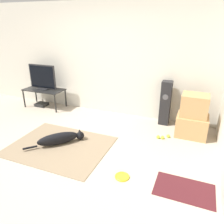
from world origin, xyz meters
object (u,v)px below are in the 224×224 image
at_px(cardboard_box_lower, 192,126).
at_px(cardboard_box_upper, 195,105).
at_px(tennis_ball_near_speaker, 158,137).
at_px(floor_speaker, 165,103).
at_px(dog, 60,138).
at_px(tennis_ball_by_boxes, 168,136).
at_px(tv_stand, 44,91).
at_px(frisbee, 122,177).
at_px(tennis_ball_loose_on_carpet, 162,137).
at_px(tv, 42,77).
at_px(game_console, 42,104).

bearing_deg(cardboard_box_lower, cardboard_box_upper, 104.85).
bearing_deg(tennis_ball_near_speaker, floor_speaker, 91.65).
xyz_separation_m(dog, tennis_ball_by_boxes, (1.81, 1.00, -0.08)).
bearing_deg(tv_stand, tennis_ball_by_boxes, -8.17).
xyz_separation_m(frisbee, tennis_ball_near_speaker, (0.26, 1.35, 0.02)).
bearing_deg(cardboard_box_lower, tennis_ball_by_boxes, -145.24).
relative_size(tv_stand, tennis_ball_by_boxes, 15.84).
distance_m(frisbee, tv_stand, 3.48).
height_order(dog, frisbee, dog).
bearing_deg(cardboard_box_lower, tennis_ball_loose_on_carpet, -142.82).
height_order(floor_speaker, tv_stand, floor_speaker).
relative_size(tv, game_console, 2.57).
distance_m(frisbee, floor_speaker, 2.14).
distance_m(floor_speaker, tennis_ball_near_speaker, 0.85).
xyz_separation_m(cardboard_box_upper, tennis_ball_by_boxes, (-0.39, -0.29, -0.60)).
xyz_separation_m(dog, tennis_ball_near_speaker, (1.64, 0.89, -0.08)).
relative_size(floor_speaker, tennis_ball_near_speaker, 14.64).
relative_size(dog, frisbee, 3.97).
bearing_deg(tv, frisbee, -34.07).
distance_m(dog, cardboard_box_lower, 2.55).
xyz_separation_m(cardboard_box_lower, tv, (-3.69, 0.20, 0.58)).
bearing_deg(cardboard_box_upper, cardboard_box_lower, -75.15).
height_order(frisbee, tennis_ball_by_boxes, tennis_ball_by_boxes).
height_order(cardboard_box_lower, tennis_ball_loose_on_carpet, cardboard_box_lower).
distance_m(floor_speaker, tv_stand, 3.11).
height_order(dog, floor_speaker, floor_speaker).
height_order(dog, tv, tv).
bearing_deg(frisbee, cardboard_box_lower, 64.26).
relative_size(tv, tennis_ball_by_boxes, 11.54).
bearing_deg(tennis_ball_loose_on_carpet, tennis_ball_near_speaker, -172.57).
relative_size(tennis_ball_near_speaker, game_console, 0.22).
distance_m(frisbee, cardboard_box_upper, 2.03).
bearing_deg(game_console, cardboard_box_lower, -3.13).
distance_m(tv, tennis_ball_near_speaker, 3.27).
relative_size(dog, game_console, 2.85).
distance_m(tennis_ball_near_speaker, game_console, 3.32).
bearing_deg(cardboard_box_lower, dog, -150.03).
height_order(dog, cardboard_box_upper, cardboard_box_upper).
relative_size(frisbee, floor_speaker, 0.22).
distance_m(tv, game_console, 0.77).
bearing_deg(tennis_ball_by_boxes, cardboard_box_lower, 34.76).
bearing_deg(cardboard_box_upper, game_console, 177.07).
height_order(frisbee, tennis_ball_near_speaker, tennis_ball_near_speaker).
distance_m(frisbee, cardboard_box_lower, 1.93).
distance_m(tv, tennis_ball_loose_on_carpet, 3.34).
height_order(frisbee, cardboard_box_upper, cardboard_box_upper).
bearing_deg(tennis_ball_by_boxes, game_console, 172.00).
height_order(cardboard_box_lower, game_console, cardboard_box_lower).
bearing_deg(tennis_ball_near_speaker, frisbee, -101.04).
bearing_deg(game_console, tennis_ball_loose_on_carpet, -9.84).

